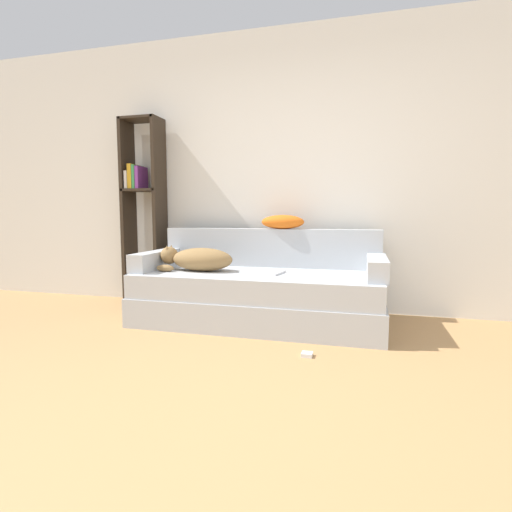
# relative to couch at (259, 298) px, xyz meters

# --- Properties ---
(ground_plane) EXTENTS (20.00, 20.00, 0.00)m
(ground_plane) POSITION_rel_couch_xyz_m (0.09, -1.73, -0.22)
(ground_plane) COLOR tan
(wall_back) EXTENTS (7.31, 0.06, 2.70)m
(wall_back) POSITION_rel_couch_xyz_m (0.09, 0.63, 1.13)
(wall_back) COLOR silver
(wall_back) RESTS_ON ground_plane
(couch) EXTENTS (2.09, 0.93, 0.44)m
(couch) POSITION_rel_couch_xyz_m (0.00, 0.00, 0.00)
(couch) COLOR #B2B7BC
(couch) RESTS_ON ground_plane
(couch_backrest) EXTENTS (2.05, 0.15, 0.36)m
(couch_backrest) POSITION_rel_couch_xyz_m (-0.00, 0.40, 0.40)
(couch_backrest) COLOR #B2B7BC
(couch_backrest) RESTS_ON couch
(couch_arm_left) EXTENTS (0.15, 0.74, 0.16)m
(couch_arm_left) POSITION_rel_couch_xyz_m (-0.97, -0.01, 0.30)
(couch_arm_left) COLOR #B2B7BC
(couch_arm_left) RESTS_ON couch
(couch_arm_right) EXTENTS (0.15, 0.74, 0.16)m
(couch_arm_right) POSITION_rel_couch_xyz_m (0.97, -0.01, 0.30)
(couch_arm_right) COLOR #B2B7BC
(couch_arm_right) RESTS_ON couch
(dog) EXTENTS (0.67, 0.30, 0.22)m
(dog) POSITION_rel_couch_xyz_m (-0.54, -0.05, 0.33)
(dog) COLOR olive
(dog) RESTS_ON couch
(laptop) EXTENTS (0.36, 0.29, 0.02)m
(laptop) POSITION_rel_couch_xyz_m (0.04, -0.03, 0.23)
(laptop) COLOR silver
(laptop) RESTS_ON couch
(throw_pillow) EXTENTS (0.40, 0.20, 0.13)m
(throw_pillow) POSITION_rel_couch_xyz_m (0.13, 0.38, 0.65)
(throw_pillow) COLOR orange
(throw_pillow) RESTS_ON couch_backrest
(bookshelf) EXTENTS (0.40, 0.26, 1.90)m
(bookshelf) POSITION_rel_couch_xyz_m (-1.36, 0.44, 0.84)
(bookshelf) COLOR #2D2319
(bookshelf) RESTS_ON ground_plane
(power_adapter) EXTENTS (0.07, 0.07, 0.03)m
(power_adapter) POSITION_rel_couch_xyz_m (0.52, -0.72, -0.20)
(power_adapter) COLOR silver
(power_adapter) RESTS_ON ground_plane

